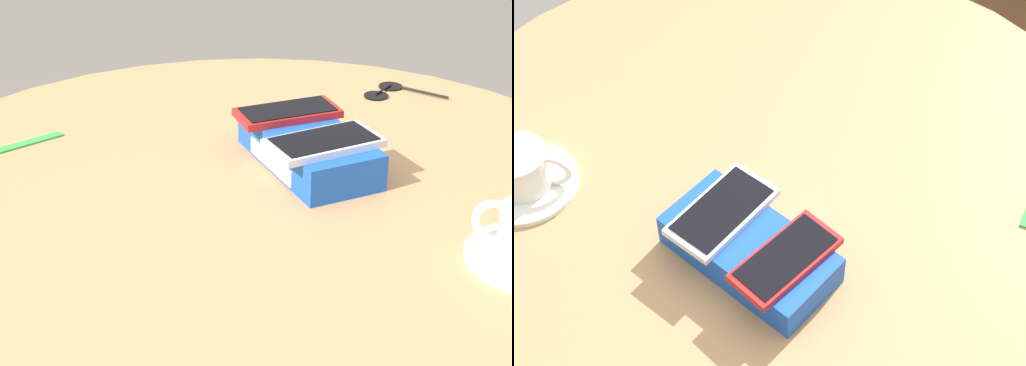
{
  "view_description": "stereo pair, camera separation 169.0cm",
  "coord_description": "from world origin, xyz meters",
  "views": [
    {
      "loc": [
        0.88,
        -0.35,
        1.26
      ],
      "look_at": [
        0.0,
        0.0,
        0.77
      ],
      "focal_mm": 60.0,
      "sensor_mm": 36.0,
      "label": 1
    },
    {
      "loc": [
        -0.51,
        0.53,
        1.67
      ],
      "look_at": [
        0.0,
        0.0,
        0.77
      ],
      "focal_mm": 60.0,
      "sensor_mm": 36.0,
      "label": 2
    }
  ],
  "objects": [
    {
      "name": "sunglasses",
      "position": [
        -0.26,
        0.33,
        0.76
      ],
      "size": [
        0.11,
        0.12,
        0.01
      ],
      "color": "black",
      "rests_on": "round_table"
    },
    {
      "name": "round_table",
      "position": [
        0.0,
        0.0,
        0.64
      ],
      "size": [
        1.07,
        1.07,
        0.75
      ],
      "color": "#2D2D2D",
      "rests_on": "ground_plane"
    },
    {
      "name": "phone_box",
      "position": [
        -0.06,
        0.1,
        0.78
      ],
      "size": [
        0.23,
        0.12,
        0.05
      ],
      "color": "blue",
      "rests_on": "round_table"
    },
    {
      "name": "phone_red",
      "position": [
        -0.12,
        0.09,
        0.81
      ],
      "size": [
        0.07,
        0.14,
        0.01
      ],
      "color": "red",
      "rests_on": "phone_box"
    },
    {
      "name": "lanyard_strap",
      "position": [
        -0.26,
        -0.26,
        0.76
      ],
      "size": [
        0.06,
        0.15,
        0.0
      ],
      "primitive_type": "cube",
      "rotation": [
        0.0,
        0.0,
        -1.27
      ],
      "color": "green",
      "rests_on": "round_table"
    },
    {
      "name": "phone_white",
      "position": [
        -0.01,
        0.1,
        0.81
      ],
      "size": [
        0.09,
        0.15,
        0.01
      ],
      "color": "silver",
      "rests_on": "phone_box"
    }
  ]
}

